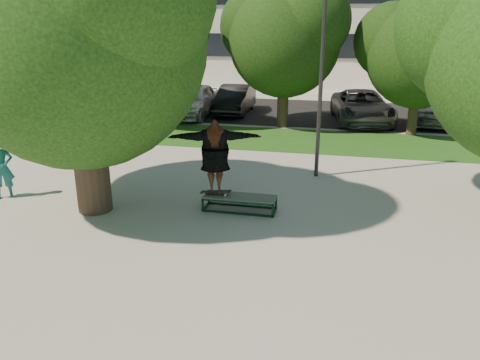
% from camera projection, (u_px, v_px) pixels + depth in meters
% --- Properties ---
extents(ground, '(120.00, 120.00, 0.00)m').
position_uv_depth(ground, '(252.00, 243.00, 9.92)').
color(ground, '#9F9992').
rests_on(ground, ground).
extents(grass_strip, '(30.00, 4.00, 0.02)m').
position_uv_depth(grass_strip, '(324.00, 141.00, 18.50)').
color(grass_strip, '#1C4D16').
rests_on(grass_strip, ground).
extents(asphalt_strip, '(40.00, 8.00, 0.01)m').
position_uv_depth(asphalt_strip, '(311.00, 112.00, 24.73)').
color(asphalt_strip, black).
rests_on(asphalt_strip, ground).
extents(tree_left, '(6.96, 5.95, 7.12)m').
position_uv_depth(tree_left, '(75.00, 24.00, 10.43)').
color(tree_left, '#38281E').
rests_on(tree_left, ground).
extents(bg_tree_left, '(5.28, 4.51, 5.77)m').
position_uv_depth(bg_tree_left, '(155.00, 41.00, 20.35)').
color(bg_tree_left, '#38281E').
rests_on(bg_tree_left, ground).
extents(bg_tree_mid, '(5.76, 4.92, 6.24)m').
position_uv_depth(bg_tree_mid, '(283.00, 34.00, 20.05)').
color(bg_tree_mid, '#38281E').
rests_on(bg_tree_mid, ground).
extents(bg_tree_right, '(5.04, 4.31, 5.43)m').
position_uv_depth(bg_tree_right, '(419.00, 49.00, 18.60)').
color(bg_tree_right, '#38281E').
rests_on(bg_tree_right, ground).
extents(lamppost, '(0.25, 0.15, 6.11)m').
position_uv_depth(lamppost, '(322.00, 71.00, 13.34)').
color(lamppost, '#2D2D30').
rests_on(lamppost, ground).
extents(grind_box, '(1.80, 0.60, 0.38)m').
position_uv_depth(grind_box, '(240.00, 203.00, 11.63)').
color(grind_box, '#11341F').
rests_on(grind_box, ground).
extents(skater_rig, '(2.33, 1.13, 1.91)m').
position_uv_depth(skater_rig, '(215.00, 156.00, 11.39)').
color(skater_rig, white).
rests_on(skater_rig, grind_box).
extents(bystander, '(0.71, 0.69, 1.65)m').
position_uv_depth(bystander, '(1.00, 168.00, 12.30)').
color(bystander, '#1C656B').
rests_on(bystander, ground).
extents(car_silver_a, '(1.95, 4.74, 1.61)m').
position_uv_depth(car_silver_a, '(193.00, 100.00, 23.35)').
color(car_silver_a, silver).
rests_on(car_silver_a, asphalt_strip).
extents(car_dark, '(1.60, 4.38, 1.43)m').
position_uv_depth(car_dark, '(235.00, 99.00, 24.18)').
color(car_dark, black).
rests_on(car_dark, asphalt_strip).
extents(car_grey, '(3.17, 5.62, 1.48)m').
position_uv_depth(car_grey, '(362.00, 107.00, 21.95)').
color(car_grey, slate).
rests_on(car_grey, asphalt_strip).
extents(car_silver_b, '(3.21, 5.91, 1.63)m').
position_uv_depth(car_silver_b, '(437.00, 104.00, 22.25)').
color(car_silver_b, '#ABABB0').
rests_on(car_silver_b, asphalt_strip).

